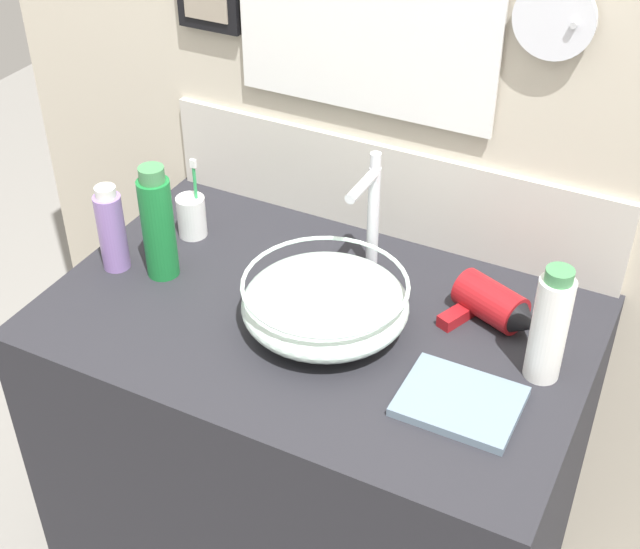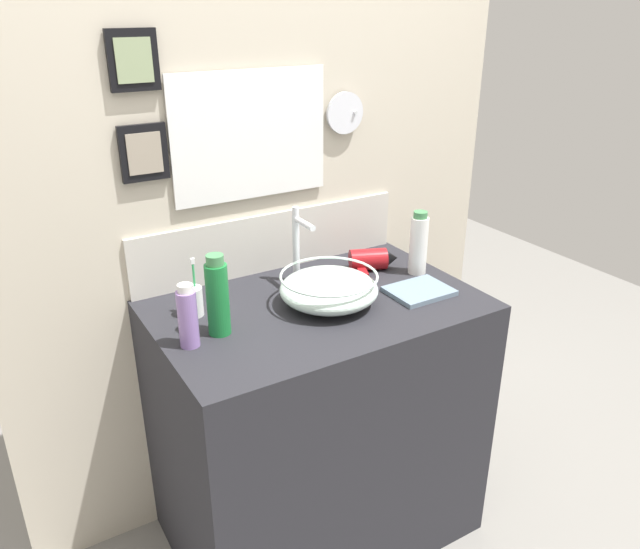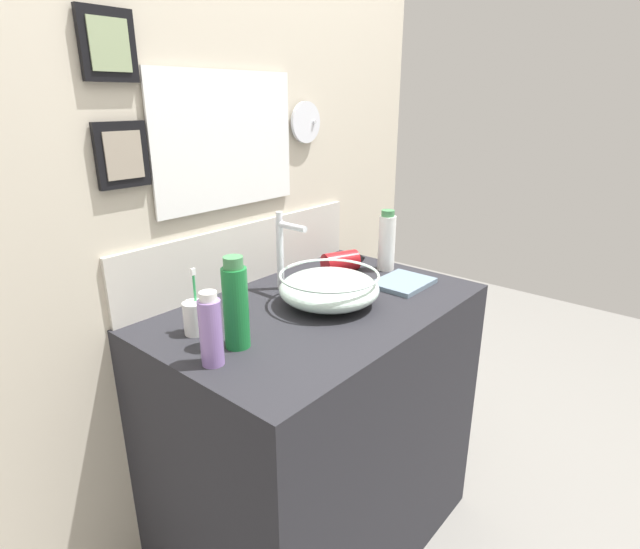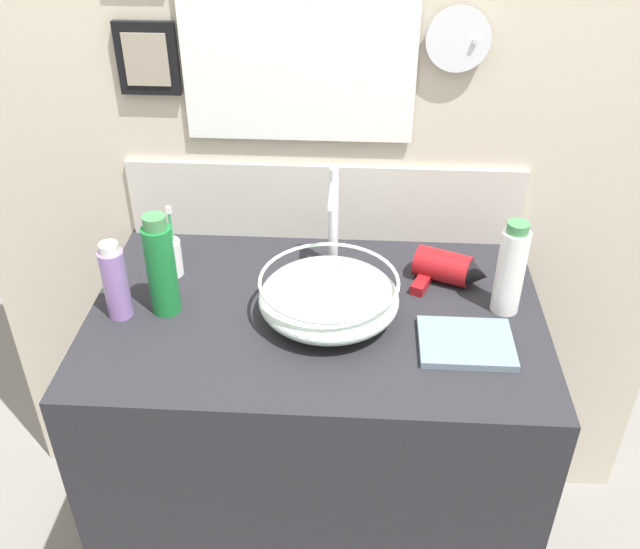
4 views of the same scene
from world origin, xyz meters
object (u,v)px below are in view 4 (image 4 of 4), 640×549
Objects in this scene: hair_drier at (448,269)px; lotion_bottle at (161,267)px; soap_dispenser at (115,282)px; spray_bottle at (511,269)px; glass_bowl_sink at (329,297)px; faucet at (333,214)px; toothbrush_cup at (169,257)px; hand_towel at (466,343)px.

hair_drier is 0.79× the size of lotion_bottle.
soap_dispenser is 0.11m from lotion_bottle.
spray_bottle is at bearing 4.82° from soap_dispenser.
lotion_bottle reaches higher than soap_dispenser.
glass_bowl_sink is 0.41m from spray_bottle.
soap_dispenser is at bearing -166.50° from lotion_bottle.
soap_dispenser is at bearing -175.18° from spray_bottle.
faucet is 0.41m from toothbrush_cup.
hand_towel is at bearing -7.57° from lotion_bottle.
faucet reaches higher than soap_dispenser.
spray_bottle is 0.87m from soap_dispenser.
faucet is 1.08× the size of lotion_bottle.
spray_bottle reaches higher than toothbrush_cup.
faucet is 0.43m from spray_bottle.
glass_bowl_sink is 0.42m from toothbrush_cup.
glass_bowl_sink is at bearing -172.51° from spray_bottle.
spray_bottle is (0.40, 0.05, 0.05)m from glass_bowl_sink.
faucet is at bearing 90.00° from glass_bowl_sink.
hair_drier is 0.85× the size of spray_bottle.
lotion_bottle reaches higher than toothbrush_cup.
faucet is 1.41× the size of soap_dispenser.
faucet is at bearing 24.96° from soap_dispenser.
toothbrush_cup is 0.81× the size of spray_bottle.
soap_dispenser reaches higher than hair_drier.
glass_bowl_sink reaches higher than hand_towel.
hair_drier is 0.17m from spray_bottle.
glass_bowl_sink is 0.31m from hand_towel.
toothbrush_cup is (-0.39, -0.05, -0.11)m from faucet.
lotion_bottle is 1.22× the size of hand_towel.
hair_drier is 1.02× the size of soap_dispenser.
glass_bowl_sink is at bearing 163.97° from hand_towel.
toothbrush_cup reaches higher than hand_towel.
glass_bowl_sink is 1.70× the size of toothbrush_cup.
hand_towel is at bearing -126.30° from spray_bottle.
lotion_bottle is at bearing 179.51° from glass_bowl_sink.
toothbrush_cup is at bearing 161.25° from hand_towel.
hand_towel is (0.77, -0.06, -0.08)m from soap_dispenser.
hair_drier is at bearing 13.29° from lotion_bottle.
spray_bottle is at bearing 3.67° from lotion_bottle.
hand_towel is (0.30, -0.28, -0.14)m from faucet.
spray_bottle reaches higher than hand_towel.
lotion_bottle is 0.68m from hand_towel.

